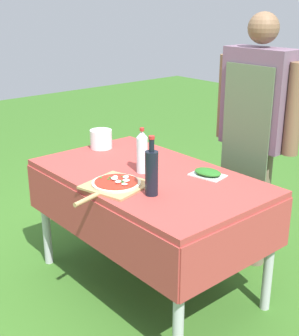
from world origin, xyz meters
TOP-DOWN VIEW (x-y plane):
  - ground_plane at (0.00, 0.00)m, footprint 12.00×12.00m
  - prep_table at (0.00, 0.00)m, footprint 1.40×0.84m
  - person_cook at (0.20, 0.72)m, footprint 0.61×0.20m
  - pizza_on_peel at (0.03, -0.26)m, footprint 0.37×0.50m
  - oil_bottle at (0.24, -0.18)m, footprint 0.07×0.07m
  - water_bottle at (-0.05, -0.01)m, footprint 0.07×0.07m
  - herb_container at (0.24, 0.24)m, footprint 0.21×0.17m
  - mixing_tub at (-0.59, 0.08)m, footprint 0.15×0.15m

SIDE VIEW (x-z plane):
  - ground_plane at x=0.00m, z-range 0.00..0.00m
  - prep_table at x=0.00m, z-range 0.27..1.01m
  - pizza_on_peel at x=0.03m, z-range 0.73..0.78m
  - herb_container at x=0.24m, z-range 0.74..0.78m
  - mixing_tub at x=-0.59m, z-range 0.74..0.86m
  - oil_bottle at x=0.24m, z-range 0.71..1.02m
  - water_bottle at x=-0.05m, z-range 0.73..1.00m
  - person_cook at x=0.20m, z-range 0.15..1.77m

